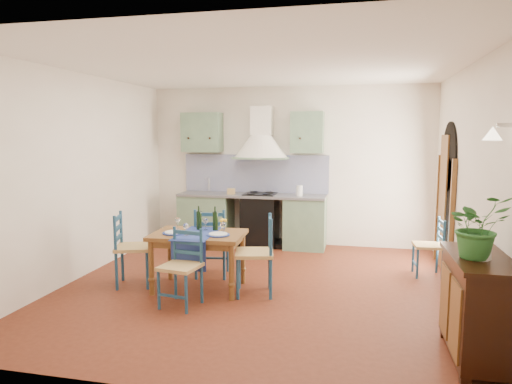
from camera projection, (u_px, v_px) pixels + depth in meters
The scene contains 13 objects.
floor at pixel (259, 287), 5.90m from camera, with size 5.00×5.00×0.00m, color #4F1E11.
back_wall at pixel (260, 186), 8.09m from camera, with size 5.00×0.96×2.80m.
right_wall at pixel (467, 187), 5.46m from camera, with size 0.26×5.00×2.80m.
left_wall at pixel (81, 176), 6.27m from camera, with size 0.04×5.00×2.80m, color white.
ceiling at pixel (259, 65), 5.55m from camera, with size 5.00×5.00×0.01m, color white.
dining_table at pixel (199, 240), 5.76m from camera, with size 1.17×0.89×1.05m.
chair_near at pixel (182, 267), 5.24m from camera, with size 0.48×0.48×0.89m.
chair_far at pixel (212, 241), 6.31m from camera, with size 0.52×0.52×0.97m.
chair_left at pixel (131, 248), 5.94m from camera, with size 0.56×0.56×0.96m.
chair_right at pixel (257, 254), 5.61m from camera, with size 0.55×0.55×0.98m.
chair_spare at pixel (430, 246), 6.34m from camera, with size 0.41×0.41×0.82m.
sideboard at pixel (478, 305), 3.94m from camera, with size 0.50×1.05×0.94m.
potted_plant at pixel (478, 226), 3.81m from camera, with size 0.49×0.43×0.55m, color #28652A.
Camera 1 is at (1.21, -5.57, 1.98)m, focal length 32.00 mm.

